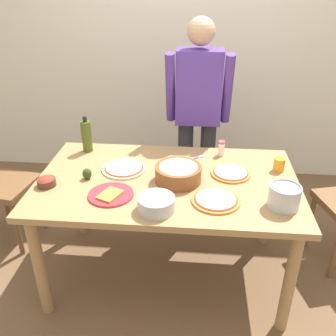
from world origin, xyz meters
name	(u,v)px	position (x,y,z in m)	size (l,w,h in m)	color
ground	(167,271)	(0.00, 0.00, 0.00)	(8.00, 8.00, 0.00)	brown
wall_back	(183,43)	(0.00, 1.60, 1.30)	(5.60, 0.10, 2.60)	silver
dining_table	(167,192)	(0.00, 0.00, 0.67)	(1.60, 0.96, 0.76)	#A37A4C
person_cook	(198,111)	(0.17, 0.76, 0.94)	(0.49, 0.25, 1.62)	#2D2D38
pizza_raw_on_board	(124,168)	(-0.29, 0.09, 0.77)	(0.28, 0.28, 0.02)	beige
pizza_cooked_on_tray	(231,173)	(0.39, 0.09, 0.77)	(0.25, 0.25, 0.02)	#C67A33
pizza_second_cooked	(216,200)	(0.29, -0.22, 0.77)	(0.27, 0.27, 0.02)	#C67A33
plate_with_slice	(111,195)	(-0.30, -0.22, 0.77)	(0.26, 0.26, 0.02)	red
popcorn_bowl	(178,172)	(0.07, -0.02, 0.82)	(0.28, 0.28, 0.11)	brown
mixing_bowl_steel	(156,204)	(-0.03, -0.34, 0.80)	(0.20, 0.20, 0.08)	#B7B7BC
small_sauce_bowl	(46,182)	(-0.71, -0.14, 0.79)	(0.11, 0.11, 0.06)	#4C2D1E
olive_oil_bottle	(87,136)	(-0.60, 0.35, 0.87)	(0.07, 0.07, 0.26)	#47561E
steel_pot	(284,196)	(0.65, -0.25, 0.83)	(0.17, 0.17, 0.13)	#B7B7BC
cup_orange	(279,165)	(0.70, 0.17, 0.80)	(0.07, 0.07, 0.09)	orange
salt_shaker	(221,148)	(0.34, 0.36, 0.81)	(0.04, 0.04, 0.11)	white
chef_knife	(179,160)	(0.06, 0.25, 0.77)	(0.27, 0.15, 0.02)	silver
avocado	(87,174)	(-0.49, -0.04, 0.80)	(0.06, 0.06, 0.07)	#2D4219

